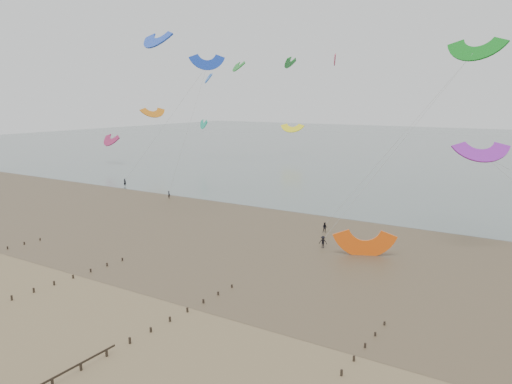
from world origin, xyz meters
TOP-DOWN VIEW (x-y plane):
  - ground at (0.00, 0.00)m, footprint 500.00×500.00m
  - sea_and_shore at (-4.08, 34.40)m, footprint 500.00×665.00m
  - kitesurfer_lead at (-37.40, 47.07)m, footprint 0.71×0.57m
  - kitesurfers at (21.22, 44.85)m, footprint 117.09×23.30m
  - grounded_kite at (12.65, 31.66)m, footprint 8.88×8.07m
  - kites_airborne at (-6.90, 92.10)m, footprint 239.31×113.81m

SIDE VIEW (x-z plane):
  - ground at x=0.00m, z-range 0.00..0.00m
  - grounded_kite at x=12.65m, z-range -1.98..1.98m
  - sea_and_shore at x=-4.08m, z-range -0.01..0.02m
  - kitesurfer_lead at x=-37.40m, z-range 0.00..1.70m
  - kitesurfers at x=21.22m, z-range -0.06..1.83m
  - kites_airborne at x=-6.90m, z-range -1.21..41.78m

